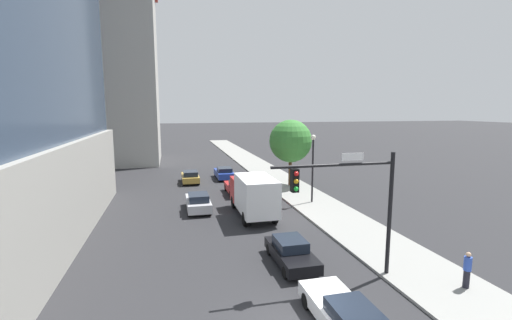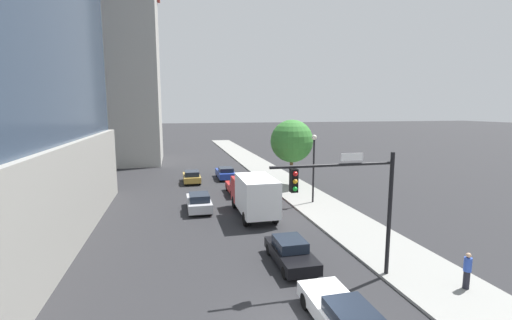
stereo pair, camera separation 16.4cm
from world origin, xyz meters
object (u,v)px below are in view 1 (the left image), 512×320
object	(u,v)px
traffic_light_pole	(351,192)
street_lamp	(313,158)
pedestrian_blue_shirt	(467,270)
car_gold	(190,177)
car_blue	(224,173)
construction_building	(105,57)
street_tree	(291,141)
car_white	(345,315)
car_red	(236,187)
box_truck	(254,194)
car_silver	(198,202)
car_black	(291,252)

from	to	relation	value
traffic_light_pole	street_lamp	distance (m)	14.01
pedestrian_blue_shirt	traffic_light_pole	bearing A→B (deg)	155.97
car_gold	car_blue	bearing A→B (deg)	19.34
construction_building	street_tree	xyz separation A→B (m)	(21.46, -22.70, -11.04)
traffic_light_pole	car_white	bearing A→B (deg)	-119.72
car_red	traffic_light_pole	bearing A→B (deg)	-83.64
construction_building	traffic_light_pole	distance (m)	47.86
construction_building	box_truck	size ratio (longest dim) A/B	5.50
car_gold	box_truck	xyz separation A→B (m)	(4.06, -13.84, 1.11)
car_silver	car_white	world-z (taller)	car_silver
car_black	car_blue	size ratio (longest dim) A/B	0.96
street_tree	car_white	world-z (taller)	street_tree
car_white	car_blue	bearing A→B (deg)	90.00
box_truck	car_gold	bearing A→B (deg)	106.33
street_lamp	car_silver	xyz separation A→B (m)	(-9.94, 0.19, -3.30)
car_black	car_gold	world-z (taller)	car_gold
car_red	box_truck	bearing A→B (deg)	-90.00
street_tree	street_lamp	bearing A→B (deg)	-93.29
car_black	car_blue	distance (m)	23.91
traffic_light_pole	box_truck	distance (m)	11.54
box_truck	street_tree	bearing A→B (deg)	56.19
car_black	car_white	size ratio (longest dim) A/B	0.94
car_gold	traffic_light_pole	bearing A→B (deg)	-76.23
street_lamp	car_blue	bearing A→B (deg)	114.56
car_white	car_gold	xyz separation A→B (m)	(-4.06, 28.49, 0.01)
car_black	street_lamp	bearing A→B (deg)	62.00
street_tree	car_silver	distance (m)	13.04
car_white	box_truck	size ratio (longest dim) A/B	0.69
construction_building	pedestrian_blue_shirt	xyz separation A→B (m)	(22.07, -45.29, -14.94)
street_lamp	car_white	world-z (taller)	street_lamp
car_gold	box_truck	world-z (taller)	box_truck
car_black	traffic_light_pole	bearing A→B (deg)	-49.73
car_silver	car_white	bearing A→B (deg)	-76.76
street_tree	car_red	world-z (taller)	street_tree
street_tree	car_blue	distance (m)	9.58
traffic_light_pole	box_truck	world-z (taller)	traffic_light_pole
street_lamp	car_gold	world-z (taller)	street_lamp
car_silver	car_blue	distance (m)	13.30
traffic_light_pole	street_lamp	xyz separation A→B (m)	(3.83, 13.47, -0.38)
traffic_light_pole	car_red	distance (m)	18.85
car_silver	car_red	bearing A→B (deg)	49.21
car_red	box_truck	size ratio (longest dim) A/B	0.64
traffic_light_pole	pedestrian_blue_shirt	size ratio (longest dim) A/B	3.63
construction_building	car_black	xyz separation A→B (m)	(15.18, -40.72, -15.28)
car_gold	box_truck	bearing A→B (deg)	-73.67
traffic_light_pole	car_red	bearing A→B (deg)	96.36
traffic_light_pole	street_lamp	size ratio (longest dim) A/B	1.04
car_gold	pedestrian_blue_shirt	bearing A→B (deg)	-67.98
construction_building	car_blue	bearing A→B (deg)	-47.91
construction_building	car_red	bearing A→B (deg)	-58.50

